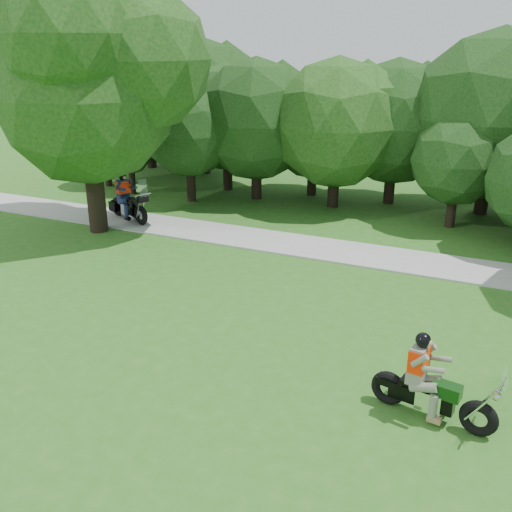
% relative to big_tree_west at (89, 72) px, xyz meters
% --- Properties ---
extents(ground, '(100.00, 100.00, 0.00)m').
position_rel_big_tree_west_xyz_m(ground, '(10.54, -6.85, -5.76)').
color(ground, '#2A611B').
rests_on(ground, ground).
extents(walkway, '(60.00, 2.20, 0.06)m').
position_rel_big_tree_west_xyz_m(walkway, '(10.54, 1.15, -5.73)').
color(walkway, gray).
rests_on(walkway, ground).
extents(tree_line, '(39.62, 12.46, 7.58)m').
position_rel_big_tree_west_xyz_m(tree_line, '(11.95, 8.06, -2.10)').
color(tree_line, black).
rests_on(tree_line, ground).
extents(big_tree_west, '(8.64, 6.56, 9.96)m').
position_rel_big_tree_west_xyz_m(big_tree_west, '(0.00, 0.00, 0.00)').
color(big_tree_west, black).
rests_on(big_tree_west, ground).
extents(chopper_motorcycle, '(2.44, 0.83, 1.75)m').
position_rel_big_tree_west_xyz_m(chopper_motorcycle, '(13.17, -7.03, -5.11)').
color(chopper_motorcycle, black).
rests_on(chopper_motorcycle, ground).
extents(touring_motorcycle, '(2.39, 1.40, 1.90)m').
position_rel_big_tree_west_xyz_m(touring_motorcycle, '(0.24, 1.17, -5.01)').
color(touring_motorcycle, black).
rests_on(touring_motorcycle, walkway).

